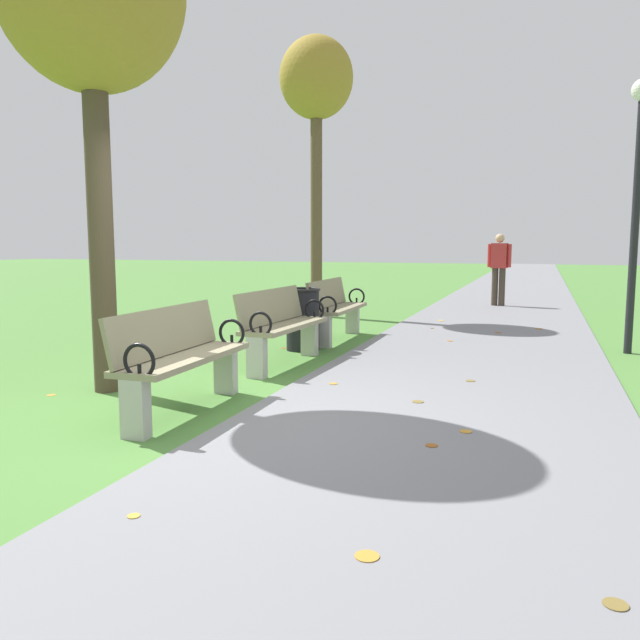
{
  "coord_description": "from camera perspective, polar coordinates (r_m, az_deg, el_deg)",
  "views": [
    {
      "loc": [
        2.36,
        -4.52,
        1.45
      ],
      "look_at": [
        -0.05,
        2.34,
        0.55
      ],
      "focal_mm": 35.42,
      "sensor_mm": 36.0,
      "label": 1
    }
  ],
  "objects": [
    {
      "name": "park_bench_2",
      "position": [
        7.43,
        -3.51,
        -0.43
      ],
      "size": [
        0.53,
        1.62,
        0.9
      ],
      "color": "gray",
      "rests_on": "ground"
    },
    {
      "name": "pedestrian_walking",
      "position": [
        14.85,
        15.87,
        4.76
      ],
      "size": [
        0.53,
        0.27,
        1.62
      ],
      "color": "#3D3328",
      "rests_on": "paved_walkway"
    },
    {
      "name": "trash_bin",
      "position": [
        8.49,
        -1.57,
        0.1
      ],
      "size": [
        0.48,
        0.48,
        0.84
      ],
      "color": "black",
      "rests_on": "ground"
    },
    {
      "name": "park_bench_1",
      "position": [
        5.48,
        -12.52,
        -3.25
      ],
      "size": [
        0.51,
        1.61,
        0.9
      ],
      "color": "gray",
      "rests_on": "ground"
    },
    {
      "name": "scattered_leaves",
      "position": [
        6.95,
        6.14,
        -4.88
      ],
      "size": [
        5.26,
        9.11,
        0.02
      ],
      "color": "#AD6B23",
      "rests_on": "ground"
    },
    {
      "name": "lamp_post",
      "position": [
        9.14,
        26.81,
        11.69
      ],
      "size": [
        0.28,
        0.28,
        3.48
      ],
      "color": "black",
      "rests_on": "ground"
    },
    {
      "name": "paved_walkway",
      "position": [
        22.58,
        17.36,
        3.06
      ],
      "size": [
        3.17,
        44.0,
        0.02
      ],
      "primitive_type": "cube",
      "color": "slate",
      "rests_on": "ground"
    },
    {
      "name": "park_bench_3",
      "position": [
        9.37,
        1.45,
        1.13
      ],
      "size": [
        0.5,
        1.61,
        0.9
      ],
      "color": "gray",
      "rests_on": "ground"
    },
    {
      "name": "tree_2",
      "position": [
        12.74,
        -0.34,
        20.35
      ],
      "size": [
        1.4,
        1.4,
        5.31
      ],
      "color": "brown",
      "rests_on": "ground"
    },
    {
      "name": "ground_plane",
      "position": [
        5.3,
        -8.01,
        -8.88
      ],
      "size": [
        80.0,
        80.0,
        0.0
      ],
      "primitive_type": "plane",
      "color": "#4C7F38"
    }
  ]
}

